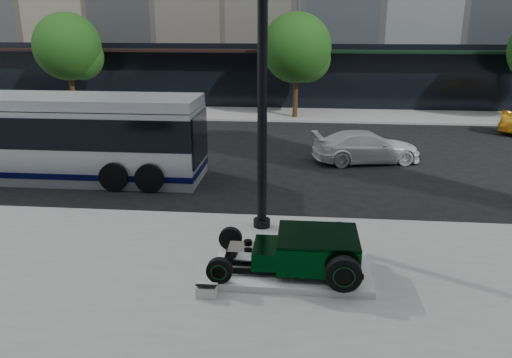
# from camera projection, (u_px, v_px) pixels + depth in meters

# --- Properties ---
(ground) EXTENTS (120.00, 120.00, 0.00)m
(ground) POSITION_uv_depth(u_px,v_px,m) (255.00, 195.00, 16.13)
(ground) COLOR black
(ground) RESTS_ON ground
(sidewalk_far) EXTENTS (70.00, 4.00, 0.12)m
(sidewalk_far) POSITION_uv_depth(u_px,v_px,m) (278.00, 114.00, 29.37)
(sidewalk_far) COLOR gray
(sidewalk_far) RESTS_ON ground
(street_trees) EXTENTS (29.80, 3.80, 5.70)m
(street_trees) POSITION_uv_depth(u_px,v_px,m) (299.00, 51.00, 27.25)
(street_trees) COLOR black
(street_trees) RESTS_ON sidewalk_far
(display_plinth) EXTENTS (3.40, 1.80, 0.15)m
(display_plinth) POSITION_uv_depth(u_px,v_px,m) (291.00, 270.00, 10.89)
(display_plinth) COLOR silver
(display_plinth) RESTS_ON sidewalk_near
(hot_rod) EXTENTS (3.22, 2.00, 0.81)m
(hot_rod) POSITION_uv_depth(u_px,v_px,m) (307.00, 250.00, 10.70)
(hot_rod) COLOR black
(hot_rod) RESTS_ON display_plinth
(info_plaque) EXTENTS (0.40, 0.31, 0.31)m
(info_plaque) POSITION_uv_depth(u_px,v_px,m) (207.00, 290.00, 10.01)
(info_plaque) COLOR silver
(info_plaque) RESTS_ON sidewalk_near
(lamppost) EXTENTS (0.45, 0.45, 8.21)m
(lamppost) POSITION_uv_depth(u_px,v_px,m) (262.00, 84.00, 12.23)
(lamppost) COLOR black
(lamppost) RESTS_ON sidewalk_near
(transit_bus) EXTENTS (12.12, 2.88, 2.92)m
(transit_bus) POSITION_uv_depth(u_px,v_px,m) (32.00, 136.00, 17.59)
(transit_bus) COLOR silver
(transit_bus) RESTS_ON ground
(white_sedan) EXTENTS (4.48, 2.55, 1.22)m
(white_sedan) POSITION_uv_depth(u_px,v_px,m) (366.00, 147.00, 19.68)
(white_sedan) COLOR white
(white_sedan) RESTS_ON ground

